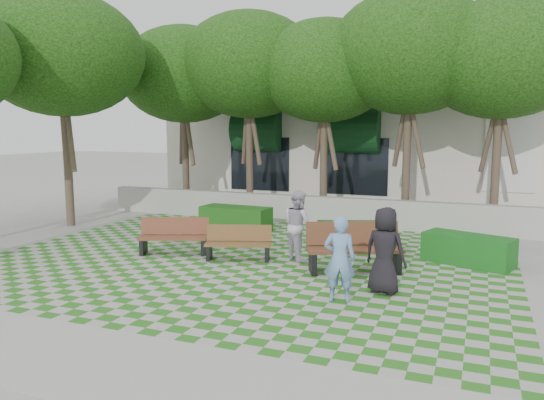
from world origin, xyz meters
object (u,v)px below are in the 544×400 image
at_px(hedge_midleft, 236,219).
at_px(hedge_east, 468,250).
at_px(bench_west, 174,237).
at_px(hedge_midright, 352,234).
at_px(bench_east, 354,248).
at_px(person_dark, 385,250).
at_px(person_blue, 340,259).
at_px(person_white, 298,225).
at_px(bench_mid, 238,243).

bearing_deg(hedge_midleft, hedge_east, -13.59).
bearing_deg(bench_west, hedge_midright, 11.37).
distance_m(bench_east, person_dark, 1.57).
height_order(bench_west, hedge_midright, bench_west).
height_order(bench_east, person_blue, person_blue).
bearing_deg(hedge_east, bench_west, -166.82).
bearing_deg(bench_east, hedge_midleft, 119.12).
bearing_deg(bench_west, person_dark, -33.84).
xyz_separation_m(hedge_midleft, person_white, (2.90, -2.64, 0.46)).
distance_m(hedge_midright, hedge_midleft, 3.82).
xyz_separation_m(hedge_east, hedge_midright, (-2.89, 0.88, -0.02)).
bearing_deg(bench_west, bench_east, -20.52).
bearing_deg(person_blue, hedge_midleft, -58.31).
height_order(hedge_east, hedge_midright, hedge_east).
bearing_deg(bench_west, hedge_east, -7.78).
bearing_deg(person_dark, person_blue, 64.15).
xyz_separation_m(bench_mid, person_dark, (3.65, -1.28, 0.43)).
height_order(bench_west, person_white, person_white).
distance_m(bench_west, person_white, 3.14).
xyz_separation_m(person_blue, person_dark, (0.67, 0.80, 0.04)).
bearing_deg(person_blue, bench_east, -93.62).
height_order(bench_west, hedge_midleft, bench_west).
xyz_separation_m(hedge_east, person_white, (-3.74, -1.03, 0.49)).
relative_size(person_blue, person_white, 0.94).
height_order(bench_east, person_dark, person_dark).
relative_size(bench_mid, bench_west, 0.92).
relative_size(bench_west, hedge_east, 0.91).
bearing_deg(hedge_east, person_blue, -119.89).
bearing_deg(bench_west, person_blue, -44.22).
distance_m(person_dark, person_white, 2.93).
relative_size(hedge_midleft, person_dark, 1.28).
xyz_separation_m(bench_east, person_white, (-1.45, 0.53, 0.32)).
xyz_separation_m(bench_mid, bench_west, (-1.73, -0.05, 0.03)).
bearing_deg(hedge_midright, hedge_midleft, 169.08).
distance_m(hedge_east, person_blue, 4.20).
distance_m(bench_west, hedge_midright, 4.63).
xyz_separation_m(person_dark, person_white, (-2.32, 1.79, 0.01)).
distance_m(bench_east, bench_mid, 2.77).
distance_m(bench_east, hedge_east, 2.77).
bearing_deg(bench_west, person_white, -10.57).
relative_size(bench_mid, hedge_midright, 0.90).
distance_m(bench_east, person_blue, 2.09).
height_order(hedge_midright, person_blue, person_blue).
xyz_separation_m(bench_west, hedge_midright, (3.91, 2.47, -0.11)).
bearing_deg(person_white, bench_west, 51.70).
relative_size(hedge_midright, hedge_midleft, 0.86).
bearing_deg(person_dark, bench_west, 1.19).
distance_m(hedge_east, person_dark, 3.19).
relative_size(bench_west, person_white, 1.07).
relative_size(bench_west, person_dark, 1.08).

